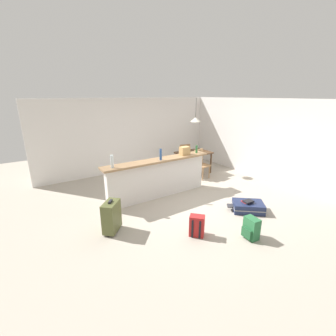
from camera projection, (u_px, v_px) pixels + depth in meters
name	position (u px, v px, depth m)	size (l,w,h in m)	color
ground_plane	(185.00, 199.00, 6.16)	(13.00, 13.00, 0.05)	#ADA393
wall_back	(133.00, 135.00, 8.20)	(6.60, 0.10, 2.50)	silver
wall_right	(255.00, 138.00, 7.62)	(0.10, 6.00, 2.50)	silver
partition_half_wall	(158.00, 179.00, 6.10)	(2.80, 0.20, 0.98)	silver
bar_countertop	(158.00, 160.00, 5.94)	(2.96, 0.40, 0.05)	#93704C
bottle_clear	(112.00, 161.00, 5.22)	(0.07, 0.07, 0.29)	silver
bottle_blue	(161.00, 155.00, 5.84)	(0.06, 0.06, 0.28)	#284C89
bottle_green	(197.00, 149.00, 6.58)	(0.06, 0.06, 0.21)	#2D6B38
grocery_bag	(185.00, 151.00, 6.37)	(0.26, 0.18, 0.22)	tan
dining_table	(194.00, 155.00, 7.93)	(1.10, 0.80, 0.74)	#4C331E
dining_chair_near_partition	(201.00, 162.00, 7.53)	(0.46, 0.46, 0.93)	#9E754C
dining_chair_far_side	(183.00, 155.00, 8.40)	(0.45, 0.45, 0.93)	#9E754C
pendant_lamp	(196.00, 119.00, 7.62)	(0.34, 0.34, 0.79)	black
suitcase_flat_navy	(248.00, 207.00, 5.44)	(0.85, 0.82, 0.22)	#1E284C
backpack_red	(197.00, 226.00, 4.48)	(0.34, 0.34, 0.42)	red
backpack_green	(251.00, 229.00, 4.39)	(0.27, 0.30, 0.42)	#286B3D
suitcase_upright_olive	(112.00, 216.00, 4.57)	(0.48, 0.48, 0.67)	#51562D
book_stack	(248.00, 201.00, 5.39)	(0.26, 0.24, 0.06)	#AD2D2D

